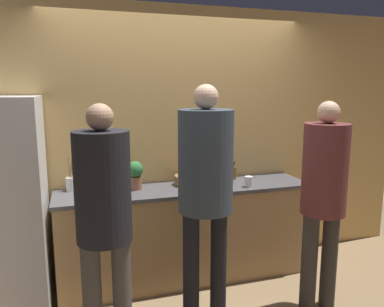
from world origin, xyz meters
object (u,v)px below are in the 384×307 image
fruit_bowl (189,180)px  potted_plant (135,174)px  person_left (104,209)px  utensil_crock (71,183)px  cup_white (248,182)px  person_center (205,177)px  person_right (324,189)px  bottle_amber (234,172)px  cup_blue (205,183)px

fruit_bowl → potted_plant: bearing=-179.0°
person_left → fruit_bowl: 1.28m
person_left → utensil_crock: 1.07m
person_left → cup_white: bearing=26.6°
person_center → person_right: (0.94, -0.18, -0.12)m
utensil_crock → bottle_amber: size_ratio=1.70×
bottle_amber → potted_plant: potted_plant is taller
cup_blue → potted_plant: (-0.62, 0.17, 0.09)m
person_center → cup_blue: 0.61m
person_left → person_center: 0.81m
person_center → fruit_bowl: bearing=83.0°
person_left → cup_blue: size_ratio=16.89×
cup_white → potted_plant: bearing=167.0°
cup_white → person_left: bearing=-153.4°
utensil_crock → bottle_amber: utensil_crock is taller
utensil_crock → person_left: bearing=-78.3°
person_left → cup_white: size_ratio=17.33×
person_left → person_center: (0.78, 0.21, 0.11)m
person_right → fruit_bowl: (-0.85, 0.90, -0.08)m
potted_plant → fruit_bowl: bearing=1.0°
cup_white → cup_blue: cup_blue is taller
person_center → fruit_bowl: (0.09, 0.72, -0.20)m
person_right → utensil_crock: (-1.93, 1.01, -0.05)m
person_left → cup_blue: bearing=38.1°
potted_plant → person_left: bearing=-110.4°
utensil_crock → person_right: bearing=-27.6°
utensil_crock → cup_white: (1.59, -0.36, -0.02)m
bottle_amber → potted_plant: size_ratio=0.69×
person_center → cup_blue: person_center is taller
person_center → potted_plant: 0.84m
bottle_amber → cup_white: bearing=-87.9°
cup_white → potted_plant: (-1.03, 0.24, 0.09)m
person_left → fruit_bowl: bearing=47.2°
person_left → cup_blue: (0.97, 0.76, -0.08)m
person_center → bottle_amber: person_center is taller
person_right → fruit_bowl: size_ratio=6.15×
person_right → potted_plant: person_right is taller
person_left → cup_blue: 1.23m
cup_white → person_right: bearing=-62.4°
cup_white → bottle_amber: bearing=92.1°
utensil_crock → cup_white: size_ratio=3.07×
person_center → cup_blue: bearing=71.2°
person_right → cup_white: size_ratio=17.29×
cup_white → cup_blue: 0.41m
cup_blue → person_right: bearing=-44.0°
person_left → bottle_amber: person_left is taller
utensil_crock → cup_white: 1.63m
utensil_crock → cup_white: utensil_crock is taller
person_left → person_right: size_ratio=1.00×
potted_plant → bottle_amber: bearing=4.7°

